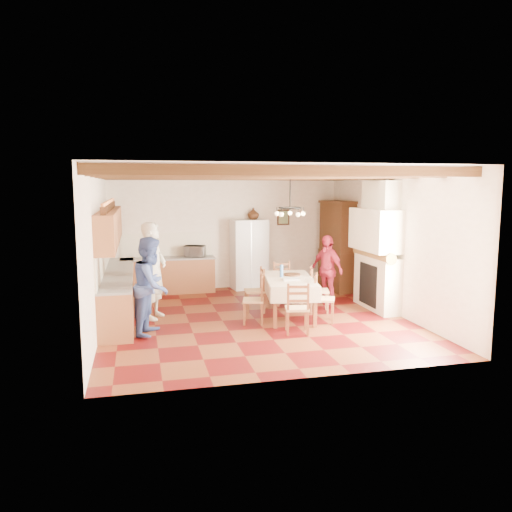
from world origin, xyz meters
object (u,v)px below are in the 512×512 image
at_px(chair_end_near, 297,308).
at_px(person_woman_red, 327,269).
at_px(chair_right_far, 319,290).
at_px(microwave, 195,251).
at_px(chair_end_far, 284,284).
at_px(person_woman_blue, 151,286).
at_px(chair_left_far, 255,290).
at_px(chair_right_near, 324,298).
at_px(person_man, 154,271).
at_px(hutch, 338,246).
at_px(refrigerator, 248,254).
at_px(chair_left_near, 253,299).
at_px(dining_table, 289,282).

xyz_separation_m(chair_end_near, person_woman_red, (1.39, 2.08, 0.31)).
relative_size(chair_right_far, person_woman_red, 0.61).
bearing_deg(person_woman_red, chair_end_near, -56.94).
bearing_deg(microwave, chair_end_far, -27.57).
bearing_deg(person_woman_blue, chair_right_far, -58.14).
height_order(chair_right_far, person_woman_red, person_woman_red).
xyz_separation_m(chair_end_far, person_woman_blue, (-2.99, -1.62, 0.41)).
xyz_separation_m(chair_left_far, chair_right_near, (1.16, -1.09, 0.00)).
relative_size(person_man, microwave, 3.89).
distance_m(chair_end_far, microwave, 2.66).
bearing_deg(person_man, chair_end_far, -57.44).
relative_size(hutch, chair_end_near, 2.40).
relative_size(chair_right_near, person_man, 0.49).
distance_m(chair_right_far, person_woman_blue, 3.65).
bearing_deg(person_man, chair_right_near, -86.06).
relative_size(hutch, person_woman_red, 1.46).
bearing_deg(person_man, refrigerator, -22.52).
distance_m(chair_end_far, person_woman_blue, 3.43).
height_order(chair_left_near, chair_end_far, same).
bearing_deg(chair_right_near, chair_right_far, 10.80).
bearing_deg(person_woman_blue, person_woman_red, -50.29).
xyz_separation_m(chair_left_far, microwave, (-1.00, 2.39, 0.56)).
xyz_separation_m(hutch, person_man, (-4.72, -1.79, -0.16)).
bearing_deg(chair_left_near, chair_right_far, 123.78).
bearing_deg(refrigerator, person_woman_blue, -132.01).
height_order(chair_end_far, microwave, microwave).
bearing_deg(dining_table, microwave, 118.62).
xyz_separation_m(refrigerator, chair_left_far, (-0.42, -2.55, -0.43)).
relative_size(dining_table, person_man, 1.01).
relative_size(chair_right_near, person_woman_red, 0.61).
distance_m(chair_right_far, person_man, 3.50).
relative_size(person_man, person_woman_blue, 1.11).
relative_size(person_woman_blue, microwave, 3.52).
height_order(chair_left_far, microwave, microwave).
height_order(refrigerator, chair_right_far, refrigerator).
bearing_deg(chair_left_far, chair_right_near, 50.78).
relative_size(person_woman_blue, person_woman_red, 1.13).
bearing_deg(chair_end_near, person_woman_blue, -0.58).
relative_size(chair_left_near, person_woman_blue, 0.54).
bearing_deg(dining_table, refrigerator, 93.41).
height_order(chair_left_far, person_woman_red, person_woman_red).
bearing_deg(chair_end_near, refrigerator, -77.97).
xyz_separation_m(person_woman_blue, person_woman_red, (3.97, 1.49, -0.10)).
height_order(dining_table, person_man, person_man).
bearing_deg(chair_left_far, chair_left_near, -11.13).
bearing_deg(chair_end_near, person_woman_red, -111.43).
relative_size(chair_left_far, chair_end_far, 1.00).
bearing_deg(refrigerator, dining_table, -93.12).
xyz_separation_m(chair_right_near, microwave, (-2.16, 3.48, 0.56)).
xyz_separation_m(chair_end_far, person_man, (-2.91, -0.55, 0.51)).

